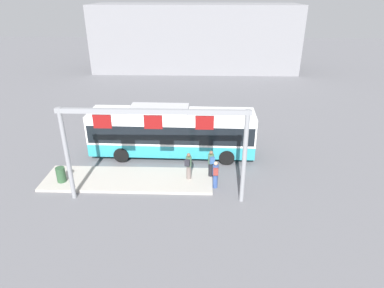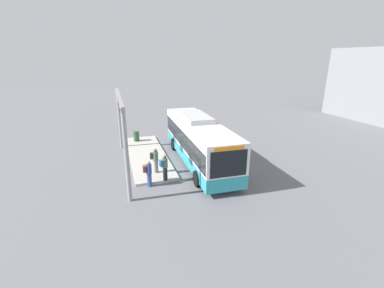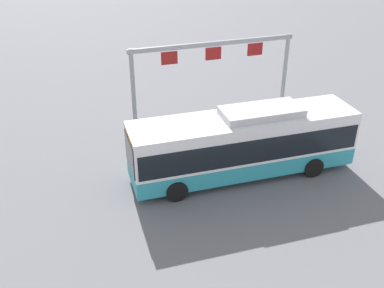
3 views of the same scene
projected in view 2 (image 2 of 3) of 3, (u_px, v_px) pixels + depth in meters
The scene contains 8 objects.
ground_plane at pixel (198, 162), 19.67m from camera, with size 120.00×120.00×0.00m, color slate.
platform_curb at pixel (147, 155), 20.81m from camera, with size 10.00×2.80×0.16m, color #B2ADA3.
bus_main at pixel (199, 139), 19.10m from camera, with size 10.98×2.86×3.46m.
person_boarding at pixel (165, 167), 16.16m from camera, with size 0.42×0.58×1.67m.
person_waiting_near at pixel (155, 160), 17.26m from camera, with size 0.44×0.59×1.67m.
person_waiting_mid at pixel (149, 173), 15.71m from camera, with size 0.34×0.52×1.67m.
platform_sign_gantry at pixel (121, 116), 17.36m from camera, with size 9.54×0.24×5.20m.
trash_bin at pixel (136, 136), 23.98m from camera, with size 0.52×0.52×0.90m, color #2D5133.
Camera 2 is at (17.30, -5.79, 7.49)m, focal length 24.49 mm.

